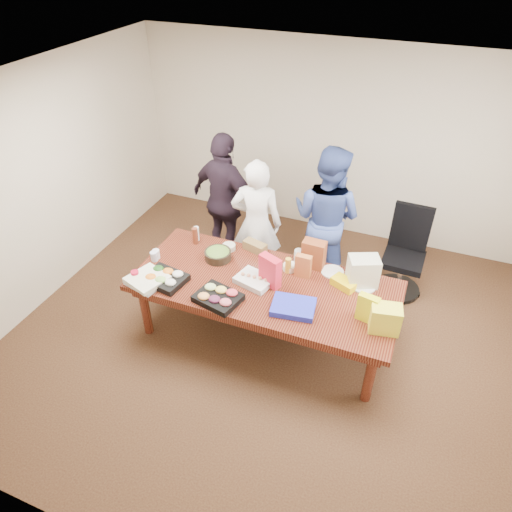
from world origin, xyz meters
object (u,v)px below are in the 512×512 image
at_px(person_center, 257,224).
at_px(salad_bowl, 218,255).
at_px(person_right, 326,218).
at_px(conference_table, 264,310).
at_px(sheet_cake, 254,280).
at_px(office_chair, 404,257).

relative_size(person_center, salad_bowl, 5.59).
bearing_deg(person_right, salad_bowl, 60.44).
xyz_separation_m(conference_table, sheet_cake, (-0.11, -0.02, 0.41)).
bearing_deg(person_right, conference_table, 89.34).
bearing_deg(sheet_cake, person_center, 124.91).
xyz_separation_m(sheet_cake, salad_bowl, (-0.54, 0.24, 0.02)).
bearing_deg(office_chair, salad_bowl, -148.19).
xyz_separation_m(office_chair, person_center, (-1.76, -0.42, 0.30)).
bearing_deg(person_center, office_chair, -179.76).
bearing_deg(conference_table, sheet_cake, -169.13).
distance_m(conference_table, office_chair, 1.87).
bearing_deg(office_chair, conference_table, -132.17).
relative_size(office_chair, salad_bowl, 3.62).
relative_size(conference_table, salad_bowl, 9.24).
xyz_separation_m(person_center, sheet_cake, (0.34, -0.93, -0.06)).
distance_m(person_right, sheet_cake, 1.35).
distance_m(conference_table, person_right, 1.40).
bearing_deg(salad_bowl, office_chair, 29.58).
height_order(person_right, sheet_cake, person_right).
height_order(conference_table, person_center, person_center).
xyz_separation_m(person_center, person_right, (0.77, 0.35, 0.07)).
relative_size(conference_table, person_right, 1.52).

